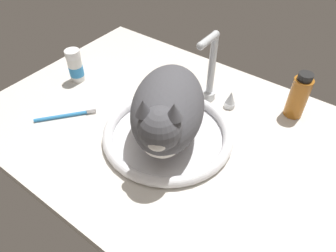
{
  "coord_description": "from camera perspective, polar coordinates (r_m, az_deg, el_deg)",
  "views": [
    {
      "loc": [
        32.07,
        -50.71,
        62.77
      ],
      "look_at": [
        -2.66,
        -3.71,
        7.0
      ],
      "focal_mm": 33.48,
      "sensor_mm": 36.0,
      "label": 1
    }
  ],
  "objects": [
    {
      "name": "cat",
      "position": [
        0.75,
        -0.19,
        2.84
      ],
      "size": [
        29.66,
        39.28,
        18.76
      ],
      "color": "#4C4C51",
      "rests_on": "sink_basin"
    },
    {
      "name": "faucet",
      "position": [
        0.91,
        7.62,
        9.07
      ],
      "size": [
        17.55,
        10.33,
        22.0
      ],
      "color": "silver",
      "rests_on": "countertop"
    },
    {
      "name": "amber_bottle",
      "position": [
        0.93,
        22.67,
        5.06
      ],
      "size": [
        5.19,
        5.19,
        13.73
      ],
      "color": "#B2661E",
      "rests_on": "countertop"
    },
    {
      "name": "countertop",
      "position": [
        0.86,
        2.91,
        -2.01
      ],
      "size": [
        113.44,
        72.31,
        3.0
      ],
      "primitive_type": "cube",
      "color": "silver",
      "rests_on": "ground"
    },
    {
      "name": "sink_basin",
      "position": [
        0.83,
        0.0,
        -1.39
      ],
      "size": [
        34.49,
        34.49,
        2.77
      ],
      "color": "white",
      "rests_on": "countertop"
    },
    {
      "name": "toothbrush",
      "position": [
        0.94,
        -17.89,
        1.92
      ],
      "size": [
        11.75,
        14.07,
        1.7
      ],
      "color": "#338CD1",
      "rests_on": "countertop"
    },
    {
      "name": "pill_bottle",
      "position": [
        1.05,
        -16.6,
        10.28
      ],
      "size": [
        4.63,
        4.63,
        10.7
      ],
      "color": "white",
      "rests_on": "countertop"
    }
  ]
}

